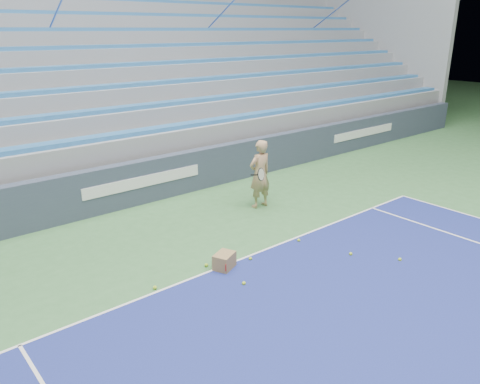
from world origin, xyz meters
name	(u,v)px	position (x,y,z in m)	size (l,w,h in m)	color
sponsor_barrier	(142,182)	(0.00, 15.88, 0.55)	(30.00, 0.32, 1.10)	#343E50
bleachers	(52,88)	(0.00, 21.60, 2.36)	(31.00, 9.15, 7.30)	gray
tennis_player	(260,174)	(2.07, 13.76, 0.84)	(0.92, 0.83, 1.68)	tan
ball_box	(224,261)	(-0.55, 11.82, 0.15)	(0.49, 0.44, 0.30)	olive
tennis_ball_0	(155,288)	(-1.90, 12.00, 0.03)	(0.07, 0.07, 0.07)	#B1D62B
tennis_ball_1	(244,283)	(-0.65, 11.14, 0.03)	(0.07, 0.07, 0.07)	#B1D62B
tennis_ball_2	(299,240)	(1.34, 11.73, 0.03)	(0.07, 0.07, 0.07)	#B1D62B
tennis_ball_3	(206,265)	(-0.77, 12.08, 0.03)	(0.07, 0.07, 0.07)	#B1D62B
tennis_ball_4	(351,254)	(1.66, 10.65, 0.03)	(0.07, 0.07, 0.07)	#B1D62B
tennis_ball_5	(400,259)	(2.19, 9.91, 0.03)	(0.07, 0.07, 0.07)	#B1D62B
tennis_ball_6	(250,259)	(0.03, 11.76, 0.03)	(0.07, 0.07, 0.07)	#B1D62B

